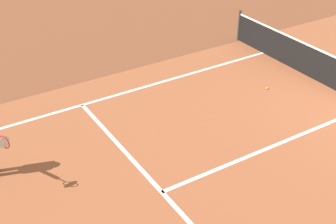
# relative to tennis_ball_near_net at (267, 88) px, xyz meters

# --- Properties ---
(line_sideline_left) EXTENTS (0.10, 11.89, 0.01)m
(line_sideline_left) POSITION_rel_tennis_ball_near_net_xyz_m (-1.94, -4.34, -0.03)
(line_sideline_left) COLOR white
(line_sideline_left) RESTS_ON ground_plane
(line_service_near) EXTENTS (8.22, 0.10, 0.01)m
(line_service_near) POSITION_rel_tennis_ball_near_net_xyz_m (2.17, -4.80, -0.03)
(line_service_near) COLOR white
(line_service_near) RESTS_ON ground_plane
(line_center_service) EXTENTS (0.10, 6.40, 0.01)m
(line_center_service) POSITION_rel_tennis_ball_near_net_xyz_m (2.17, -1.60, -0.03)
(line_center_service) COLOR white
(line_center_service) RESTS_ON ground_plane
(tennis_ball_near_net) EXTENTS (0.07, 0.07, 0.07)m
(tennis_ball_near_net) POSITION_rel_tennis_ball_near_net_xyz_m (0.00, 0.00, 0.00)
(tennis_ball_near_net) COLOR #CCE033
(tennis_ball_near_net) RESTS_ON ground_plane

